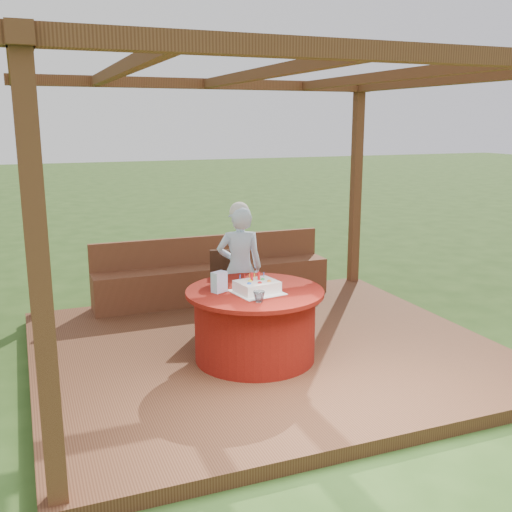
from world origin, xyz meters
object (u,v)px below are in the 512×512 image
Objects in this scene: bench at (213,279)px; table at (255,324)px; gift_bag at (219,282)px; drinking_glass at (259,297)px; chair at (227,286)px; elderly_woman at (240,266)px; birthday_cake at (257,287)px.

bench is 2.00m from table.
gift_bag is 1.86× the size of drinking_glass.
bench is 3.62× the size of chair.
drinking_glass is (-0.18, -1.39, 0.28)m from chair.
chair is at bearing 85.68° from table.
bench is 2.41m from drinking_glass.
table is 1.04m from chair.
chair is 1.43m from drinking_glass.
chair is 0.31m from elderly_woman.
elderly_woman is at bearing 77.59° from drinking_glass.
drinking_glass is at bearing -86.80° from gift_bag.
elderly_woman reaches higher than bench.
elderly_woman is 0.96m from gift_bag.
birthday_cake is (-0.01, -0.09, 0.39)m from table.
drinking_glass is (-0.32, -2.35, 0.46)m from bench.
gift_bag is (-0.41, -0.97, 0.33)m from chair.
elderly_woman is at bearing -60.32° from chair.
birthday_cake reaches higher than drinking_glass.
gift_bag is at bearing 118.14° from drinking_glass.
drinking_glass is at bearing -105.96° from table.
chair is 0.59× the size of elderly_woman.
bench is 2.06m from gift_bag.
bench is at bearing 49.19° from gift_bag.
elderly_woman reaches higher than table.
birthday_cake is at bearing -94.70° from chair.
birthday_cake is 2.48× the size of gift_bag.
drinking_glass is (-0.27, -1.24, 0.03)m from elderly_woman.
gift_bag is at bearing 154.63° from birthday_cake.
chair reaches higher than table.
table is 6.79× the size of gift_bag.
elderly_woman reaches higher than chair.
elderly_woman reaches higher than birthday_cake.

